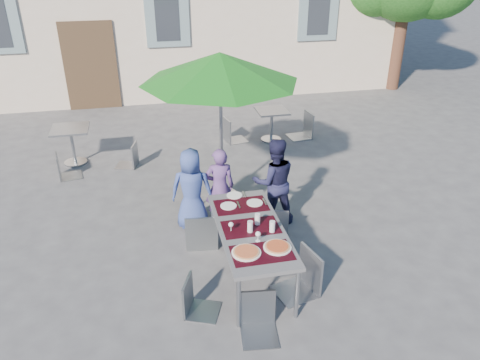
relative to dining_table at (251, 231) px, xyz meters
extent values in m
plane|color=#454547|center=(-0.35, 0.10, -0.70)|extent=(90.00, 90.00, 0.00)
cube|color=#402E1F|center=(-2.35, 7.57, 0.40)|extent=(1.30, 0.06, 2.20)
cube|color=slate|center=(-0.35, 7.57, 1.50)|extent=(1.10, 0.06, 1.40)
cube|color=#262B33|center=(-0.35, 7.55, 1.50)|extent=(0.60, 0.04, 1.10)
cube|color=slate|center=(3.65, 7.57, 1.50)|extent=(1.10, 0.06, 1.40)
cube|color=#262B33|center=(3.65, 7.55, 1.50)|extent=(0.60, 0.04, 1.10)
cylinder|color=#4B2E20|center=(6.15, 7.60, 0.70)|extent=(0.36, 0.36, 2.80)
cube|color=#3F4043|center=(0.00, 0.00, 0.03)|extent=(0.80, 1.85, 0.05)
cylinder|color=gray|center=(-0.34, -0.86, -0.35)|extent=(0.05, 0.05, 0.70)
cylinder|color=gray|center=(0.34, -0.86, -0.35)|extent=(0.05, 0.05, 0.70)
cylinder|color=gray|center=(-0.34, 0.86, -0.35)|extent=(0.05, 0.05, 0.70)
cylinder|color=gray|center=(0.34, 0.86, -0.35)|extent=(0.05, 0.05, 0.70)
cube|color=black|center=(0.00, -0.55, 0.06)|extent=(0.70, 0.42, 0.01)
cube|color=black|center=(0.00, 0.00, 0.06)|extent=(0.70, 0.42, 0.01)
cube|color=black|center=(0.00, 0.55, 0.06)|extent=(0.70, 0.42, 0.01)
cylinder|color=white|center=(-0.18, -0.52, 0.07)|extent=(0.34, 0.34, 0.01)
cylinder|color=tan|center=(-0.18, -0.52, 0.08)|extent=(0.30, 0.30, 0.01)
cylinder|color=#A53910|center=(-0.18, -0.52, 0.09)|extent=(0.26, 0.26, 0.01)
cylinder|color=white|center=(0.20, -0.50, 0.07)|extent=(0.33, 0.33, 0.01)
cylinder|color=tan|center=(0.20, -0.50, 0.08)|extent=(0.29, 0.29, 0.01)
cylinder|color=#9E150A|center=(0.20, -0.50, 0.09)|extent=(0.25, 0.25, 0.01)
cylinder|color=silver|center=(-0.03, -0.10, 0.13)|extent=(0.07, 0.07, 0.15)
cylinder|color=silver|center=(0.10, 0.05, 0.13)|extent=(0.07, 0.07, 0.15)
cylinder|color=silver|center=(0.23, -0.15, 0.13)|extent=(0.07, 0.07, 0.15)
cylinder|color=silver|center=(-0.26, -0.04, 0.06)|extent=(0.06, 0.06, 0.00)
cylinder|color=silver|center=(-0.26, -0.04, 0.09)|extent=(0.01, 0.01, 0.08)
sphere|color=silver|center=(-0.26, -0.04, 0.15)|extent=(0.06, 0.06, 0.06)
cylinder|color=silver|center=(0.01, -0.31, 0.06)|extent=(0.06, 0.06, 0.00)
cylinder|color=silver|center=(0.01, -0.31, 0.09)|extent=(0.01, 0.01, 0.08)
sphere|color=silver|center=(0.01, -0.31, 0.15)|extent=(0.06, 0.06, 0.06)
cylinder|color=white|center=(-0.17, 0.56, 0.06)|extent=(0.22, 0.22, 0.01)
cube|color=#ABAEB3|center=(-0.03, 0.56, 0.06)|extent=(0.02, 0.18, 0.00)
cylinder|color=white|center=(0.19, 0.57, 0.06)|extent=(0.22, 0.22, 0.01)
cube|color=#ABAEB3|center=(0.33, 0.57, 0.06)|extent=(0.02, 0.18, 0.00)
cylinder|color=white|center=(-0.04, 0.83, 0.06)|extent=(0.22, 0.22, 0.01)
cube|color=#ABAEB3|center=(0.10, 0.83, 0.06)|extent=(0.02, 0.18, 0.00)
imported|color=#33478E|center=(-0.58, 1.35, -0.06)|extent=(0.69, 0.52, 1.28)
imported|color=#5A3B7A|center=(-0.15, 1.37, -0.07)|extent=(0.47, 0.32, 1.25)
imported|color=#1B1C3C|center=(0.66, 1.25, -0.01)|extent=(0.69, 0.41, 1.38)
cube|color=#91999C|center=(-0.51, 0.90, -0.21)|extent=(0.51, 0.51, 0.03)
cube|color=#91999C|center=(-0.54, 0.69, 0.06)|extent=(0.45, 0.09, 0.54)
cylinder|color=#91999C|center=(-0.30, 1.07, -0.46)|extent=(0.02, 0.02, 0.48)
cylinder|color=#91999C|center=(-0.68, 1.12, -0.46)|extent=(0.02, 0.02, 0.48)
cylinder|color=#91999C|center=(-0.34, 0.69, -0.46)|extent=(0.02, 0.02, 0.48)
cylinder|color=#91999C|center=(-0.73, 0.73, -0.46)|extent=(0.02, 0.02, 0.48)
cube|color=gray|center=(0.06, 1.19, -0.27)|extent=(0.51, 0.51, 0.03)
cube|color=gray|center=(0.13, 1.01, -0.03)|extent=(0.38, 0.16, 0.47)
cylinder|color=gray|center=(0.17, 1.40, -0.49)|extent=(0.02, 0.02, 0.42)
cylinder|color=gray|center=(-0.15, 1.29, -0.49)|extent=(0.02, 0.02, 0.42)
cylinder|color=gray|center=(0.28, 1.08, -0.49)|extent=(0.02, 0.02, 0.42)
cylinder|color=gray|center=(-0.04, 0.97, -0.49)|extent=(0.02, 0.02, 0.42)
cube|color=gray|center=(0.58, 0.92, -0.25)|extent=(0.51, 0.51, 0.03)
cube|color=gray|center=(0.53, 0.73, -0.01)|extent=(0.41, 0.14, 0.49)
cylinder|color=gray|center=(0.80, 1.04, -0.48)|extent=(0.02, 0.02, 0.43)
cylinder|color=gray|center=(0.46, 1.14, -0.48)|extent=(0.02, 0.02, 0.43)
cylinder|color=gray|center=(0.71, 0.70, -0.48)|extent=(0.02, 0.02, 0.43)
cylinder|color=gray|center=(0.36, 0.80, -0.48)|extent=(0.02, 0.02, 0.43)
cube|color=gray|center=(-0.70, -0.54, -0.29)|extent=(0.49, 0.49, 0.03)
cube|color=gray|center=(-0.87, -0.48, -0.07)|extent=(0.17, 0.36, 0.45)
cylinder|color=gray|center=(-0.62, -0.76, -0.50)|extent=(0.02, 0.02, 0.40)
cylinder|color=gray|center=(-0.49, -0.46, -0.50)|extent=(0.02, 0.02, 0.40)
cylinder|color=gray|center=(-0.92, -0.63, -0.50)|extent=(0.02, 0.02, 0.40)
cylinder|color=gray|center=(-0.79, -0.33, -0.50)|extent=(0.02, 0.02, 0.40)
cube|color=#92969E|center=(0.46, -0.45, -0.20)|extent=(0.57, 0.57, 0.03)
cube|color=#92969E|center=(0.68, -0.39, 0.08)|extent=(0.15, 0.46, 0.56)
cylinder|color=#92969E|center=(0.22, -0.30, -0.45)|extent=(0.02, 0.02, 0.49)
cylinder|color=#92969E|center=(0.32, -0.69, -0.45)|extent=(0.02, 0.02, 0.49)
cylinder|color=#92969E|center=(0.61, -0.20, -0.45)|extent=(0.02, 0.02, 0.49)
cylinder|color=#92969E|center=(0.71, -0.59, -0.45)|extent=(0.02, 0.02, 0.49)
cube|color=gray|center=(-0.15, -1.06, -0.26)|extent=(0.45, 0.45, 0.03)
cube|color=gray|center=(-0.12, -0.87, -0.02)|extent=(0.41, 0.08, 0.48)
cylinder|color=gray|center=(-0.34, -1.21, -0.48)|extent=(0.02, 0.02, 0.43)
cylinder|color=gray|center=(0.00, -1.26, -0.48)|extent=(0.02, 0.02, 0.43)
cylinder|color=gray|center=(-0.30, -0.87, -0.48)|extent=(0.02, 0.02, 0.43)
cylinder|color=gray|center=(0.05, -0.91, -0.48)|extent=(0.02, 0.02, 0.43)
cylinder|color=#ABAEB3|center=(0.01, 2.09, -0.65)|extent=(0.50, 0.50, 0.10)
cylinder|color=gray|center=(0.01, 2.09, 0.46)|extent=(0.06, 0.06, 2.30)
cone|color=#176919|center=(0.01, 2.09, 1.56)|extent=(2.45, 2.45, 0.45)
cylinder|color=#ABAEB3|center=(-2.57, 4.12, -0.68)|extent=(0.44, 0.44, 0.04)
cylinder|color=gray|center=(-2.57, 4.12, -0.35)|extent=(0.06, 0.06, 0.69)
cube|color=gray|center=(-2.57, 4.12, 0.03)|extent=(0.69, 0.69, 0.04)
cube|color=gray|center=(-2.61, 3.54, -0.28)|extent=(0.45, 0.45, 0.03)
cube|color=gray|center=(-2.79, 3.51, -0.05)|extent=(0.09, 0.39, 0.46)
cylinder|color=gray|center=(-2.41, 3.40, -0.49)|extent=(0.02, 0.02, 0.41)
cylinder|color=gray|center=(-2.47, 3.73, -0.49)|extent=(0.02, 0.02, 0.41)
cylinder|color=gray|center=(-2.74, 3.35, -0.49)|extent=(0.02, 0.02, 0.41)
cylinder|color=gray|center=(-2.80, 3.68, -0.49)|extent=(0.02, 0.02, 0.41)
cube|color=gray|center=(-1.59, 3.79, -0.28)|extent=(0.48, 0.48, 0.03)
cube|color=gray|center=(-1.41, 3.74, -0.04)|extent=(0.13, 0.39, 0.47)
cylinder|color=gray|center=(-1.70, 3.99, -0.49)|extent=(0.02, 0.02, 0.41)
cylinder|color=gray|center=(-1.79, 3.67, -0.49)|extent=(0.02, 0.02, 0.41)
cylinder|color=gray|center=(-1.38, 3.91, -0.49)|extent=(0.02, 0.02, 0.41)
cylinder|color=gray|center=(-1.47, 3.58, -0.49)|extent=(0.02, 0.02, 0.41)
cylinder|color=#ABAEB3|center=(1.54, 4.46, -0.68)|extent=(0.44, 0.44, 0.04)
cylinder|color=gray|center=(1.54, 4.46, -0.37)|extent=(0.06, 0.06, 0.65)
cube|color=gray|center=(1.54, 4.46, -0.02)|extent=(0.65, 0.65, 0.04)
cube|color=gray|center=(0.77, 4.60, -0.22)|extent=(0.52, 0.52, 0.03)
cube|color=gray|center=(0.56, 4.56, 0.04)|extent=(0.11, 0.44, 0.53)
cylinder|color=gray|center=(0.99, 4.45, -0.46)|extent=(0.02, 0.02, 0.46)
cylinder|color=gray|center=(0.92, 4.82, -0.46)|extent=(0.02, 0.02, 0.46)
cylinder|color=gray|center=(0.62, 4.38, -0.46)|extent=(0.02, 0.02, 0.46)
cylinder|color=gray|center=(0.55, 4.75, -0.46)|extent=(0.02, 0.02, 0.46)
cube|color=gray|center=(2.20, 4.49, -0.20)|extent=(0.51, 0.51, 0.03)
cube|color=gray|center=(2.42, 4.52, 0.08)|extent=(0.08, 0.47, 0.56)
cylinder|color=gray|center=(1.98, 4.67, -0.45)|extent=(0.02, 0.02, 0.49)
cylinder|color=gray|center=(2.02, 4.27, -0.45)|extent=(0.02, 0.02, 0.49)
cylinder|color=gray|center=(2.37, 4.71, -0.45)|extent=(0.02, 0.02, 0.49)
cylinder|color=gray|center=(2.41, 4.31, -0.45)|extent=(0.02, 0.02, 0.49)
camera|label=1|loc=(-1.18, -4.77, 3.25)|focal=35.00mm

